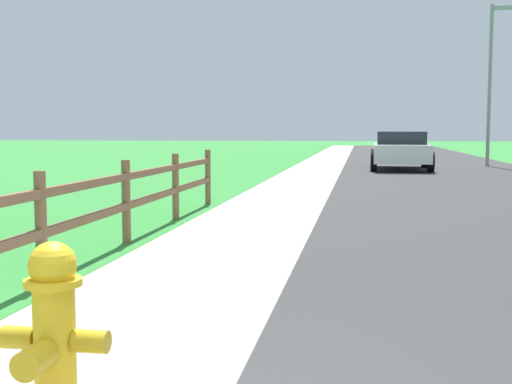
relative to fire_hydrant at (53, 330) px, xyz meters
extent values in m
plane|color=#328836|center=(0.80, 24.47, -0.46)|extent=(120.00, 120.00, 0.00)
cube|color=#313131|center=(4.30, 26.47, -0.46)|extent=(7.00, 66.00, 0.01)
cube|color=#A5A093|center=(-2.20, 26.47, -0.46)|extent=(6.00, 66.00, 0.01)
cube|color=#328836|center=(-3.70, 26.47, -0.45)|extent=(5.00, 66.00, 0.00)
cylinder|color=yellow|center=(0.00, 0.01, -0.10)|extent=(0.21, 0.21, 0.72)
cylinder|color=yellow|center=(0.00, 0.01, 0.24)|extent=(0.28, 0.28, 0.03)
sphere|color=yellow|center=(0.00, 0.01, 0.32)|extent=(0.24, 0.24, 0.24)
cube|color=gold|center=(0.00, 0.01, 0.40)|extent=(0.04, 0.04, 0.04)
cylinder|color=gold|center=(-0.19, 0.01, -0.05)|extent=(0.17, 0.11, 0.11)
cylinder|color=gold|center=(0.19, 0.01, -0.05)|extent=(0.17, 0.11, 0.11)
cylinder|color=gold|center=(0.00, -0.19, -0.08)|extent=(0.14, 0.21, 0.14)
cylinder|color=brown|center=(-1.45, 2.74, 0.07)|extent=(0.11, 0.11, 1.07)
cylinder|color=brown|center=(-1.45, 5.01, 0.07)|extent=(0.11, 0.11, 1.07)
cylinder|color=brown|center=(-1.45, 7.28, 0.07)|extent=(0.11, 0.11, 1.07)
cylinder|color=brown|center=(-1.45, 9.54, 0.07)|extent=(0.11, 0.11, 1.07)
cube|color=brown|center=(-1.45, 3.87, 0.02)|extent=(0.07, 11.34, 0.09)
cube|color=brown|center=(-1.45, 3.87, 0.39)|extent=(0.07, 11.34, 0.09)
cube|color=white|center=(2.90, 21.83, 0.16)|extent=(2.00, 4.62, 0.63)
cube|color=#1E232B|center=(2.90, 21.84, 0.70)|extent=(1.73, 2.36, 0.46)
cylinder|color=black|center=(3.83, 20.39, -0.10)|extent=(0.23, 0.71, 0.71)
cylinder|color=black|center=(1.91, 20.42, -0.10)|extent=(0.23, 0.71, 0.71)
cylinder|color=black|center=(3.88, 23.24, -0.10)|extent=(0.23, 0.71, 0.71)
cylinder|color=black|center=(1.96, 23.27, -0.10)|extent=(0.23, 0.71, 0.71)
cylinder|color=gray|center=(6.44, 24.60, 2.70)|extent=(0.14, 0.14, 6.33)
cube|color=#999999|center=(6.99, 24.60, 5.72)|extent=(1.10, 0.20, 0.14)
camera|label=1|loc=(1.49, -2.99, 0.98)|focal=46.67mm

